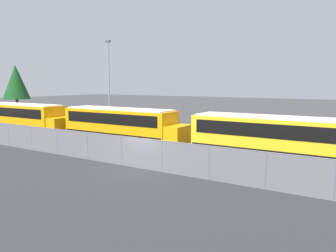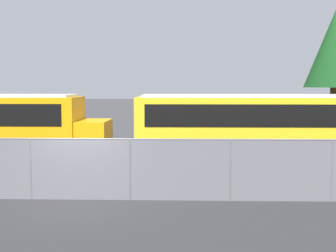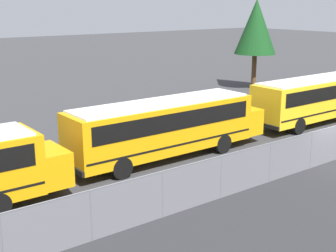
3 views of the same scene
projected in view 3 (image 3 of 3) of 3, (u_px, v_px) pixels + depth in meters
ground_plane at (327, 162)px, 23.99m from camera, size 200.00×200.00×0.00m
fence at (329, 144)px, 23.74m from camera, size 111.68×0.07×1.89m
school_bus_3 at (167, 124)px, 24.19m from camera, size 11.72×2.57×3.08m
school_bus_4 at (318, 96)px, 31.60m from camera, size 11.72×2.57×3.08m
tree_1 at (256, 27)px, 43.35m from camera, size 3.87×3.87×8.34m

